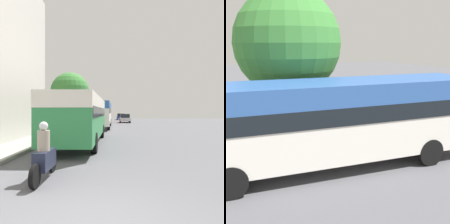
# 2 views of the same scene
# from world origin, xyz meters

# --- Properties ---
(bus_lead) EXTENTS (2.52, 10.13, 2.91)m
(bus_lead) POSITION_xyz_m (-1.83, 9.96, 1.90)
(bus_lead) COLOR #2D8447
(bus_lead) RESTS_ON ground_plane
(bus_following) EXTENTS (2.65, 11.32, 3.13)m
(bus_following) POSITION_xyz_m (-1.58, 23.39, 2.03)
(bus_following) COLOR silver
(bus_following) RESTS_ON ground_plane
(bus_third_in_line) EXTENTS (2.56, 9.94, 3.12)m
(bus_third_in_line) POSITION_xyz_m (-1.77, 36.51, 2.02)
(bus_third_in_line) COLOR #EA5B23
(bus_third_in_line) RESTS_ON ground_plane
(motorcycle_behind_lead) EXTENTS (0.38, 2.24, 1.73)m
(motorcycle_behind_lead) POSITION_xyz_m (-1.80, 2.69, 0.68)
(motorcycle_behind_lead) COLOR #1E2338
(motorcycle_behind_lead) RESTS_ON ground_plane
(car_crossing) EXTENTS (1.92, 4.41, 1.59)m
(car_crossing) POSITION_xyz_m (2.12, 36.43, 0.81)
(car_crossing) COLOR #B7B7BC
(car_crossing) RESTS_ON ground_plane
(car_far_curb) EXTENTS (1.82, 4.39, 1.54)m
(car_far_curb) POSITION_xyz_m (1.60, 49.64, 0.79)
(car_far_curb) COLOR navy
(car_far_curb) RESTS_ON ground_plane
(pedestrian_near_curb) EXTENTS (0.36, 0.36, 1.86)m
(pedestrian_near_curb) POSITION_xyz_m (-4.66, 27.37, 1.12)
(pedestrian_near_curb) COLOR #232838
(pedestrian_near_curb) RESTS_ON sidewalk
(street_tree) EXTENTS (4.66, 4.66, 6.62)m
(street_tree) POSITION_xyz_m (-5.21, 22.80, 4.43)
(street_tree) COLOR brown
(street_tree) RESTS_ON sidewalk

